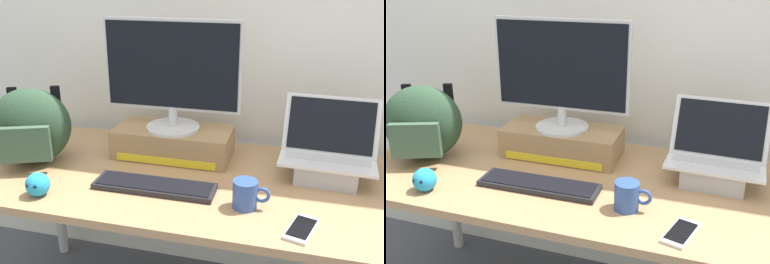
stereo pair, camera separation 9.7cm
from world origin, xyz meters
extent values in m
cube|color=silver|center=(0.00, 0.48, 1.30)|extent=(7.00, 0.10, 2.60)
cube|color=#A87F56|center=(0.00, 0.00, 0.70)|extent=(1.74, 0.76, 0.03)
cylinder|color=#B2B2B7|center=(-0.81, 0.32, 0.34)|extent=(0.05, 0.05, 0.68)
cube|color=#9E7A51|center=(-0.13, 0.17, 0.77)|extent=(0.48, 0.22, 0.12)
cube|color=yellow|center=(-0.13, 0.06, 0.73)|extent=(0.41, 0.00, 0.03)
cylinder|color=silver|center=(-0.13, 0.17, 0.84)|extent=(0.22, 0.22, 0.01)
cylinder|color=silver|center=(-0.13, 0.17, 0.89)|extent=(0.04, 0.04, 0.08)
cube|color=silver|center=(-0.13, 0.17, 1.10)|extent=(0.55, 0.03, 0.36)
cube|color=black|center=(-0.13, 0.16, 1.10)|extent=(0.53, 0.01, 0.34)
cube|color=#ADADB2|center=(0.49, 0.12, 0.75)|extent=(0.23, 0.21, 0.07)
cube|color=silver|center=(0.49, 0.12, 0.79)|extent=(0.35, 0.24, 0.01)
cube|color=#B7B7BC|center=(0.49, 0.13, 0.80)|extent=(0.31, 0.14, 0.00)
cube|color=silver|center=(0.49, 0.18, 0.90)|extent=(0.35, 0.11, 0.21)
cube|color=black|center=(0.49, 0.18, 0.90)|extent=(0.31, 0.10, 0.18)
cube|color=black|center=(-0.10, -0.13, 0.72)|extent=(0.44, 0.12, 0.02)
cube|color=black|center=(-0.10, -0.13, 0.73)|extent=(0.41, 0.11, 0.00)
ellipsoid|color=#28422D|center=(-0.65, -0.03, 0.87)|extent=(0.37, 0.31, 0.31)
cube|color=#38513D|center=(-0.61, -0.14, 0.83)|extent=(0.19, 0.10, 0.14)
cube|color=black|center=(-0.78, 0.04, 0.88)|extent=(0.04, 0.03, 0.23)
cube|color=black|center=(-0.62, 0.11, 0.88)|extent=(0.04, 0.03, 0.23)
cylinder|color=#2D4C93|center=(0.23, -0.17, 0.76)|extent=(0.08, 0.08, 0.10)
torus|color=#2D4C93|center=(0.28, -0.17, 0.77)|extent=(0.06, 0.01, 0.06)
cube|color=silver|center=(0.41, -0.26, 0.72)|extent=(0.11, 0.17, 0.01)
cube|color=black|center=(0.41, -0.26, 0.72)|extent=(0.09, 0.13, 0.00)
sphere|color=#2393CC|center=(-0.48, -0.28, 0.75)|extent=(0.08, 0.08, 0.08)
sphere|color=black|center=(-0.49, -0.31, 0.77)|extent=(0.01, 0.01, 0.01)
sphere|color=black|center=(-0.46, -0.31, 0.77)|extent=(0.01, 0.01, 0.01)
camera|label=1|loc=(0.38, -1.44, 1.46)|focal=40.90mm
camera|label=2|loc=(0.48, -1.41, 1.46)|focal=40.90mm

